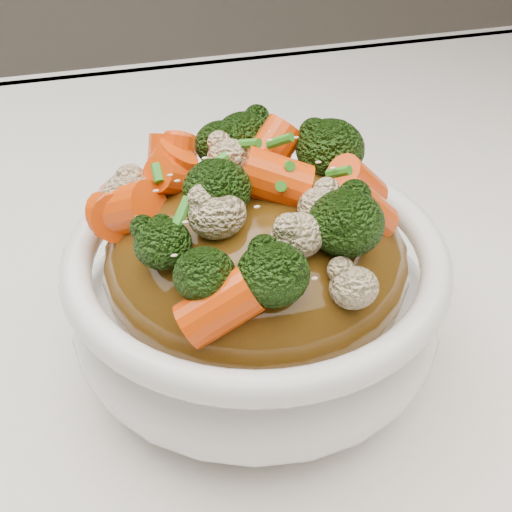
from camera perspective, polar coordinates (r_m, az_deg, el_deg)
name	(u,v)px	position (r m, az deg, el deg)	size (l,w,h in m)	color
tablecloth	(177,371)	(0.43, -6.35, -9.17)	(1.20, 0.80, 0.04)	white
bowl	(256,299)	(0.38, 0.00, -3.49)	(0.19, 0.19, 0.08)	white
sauce_base	(256,260)	(0.36, 0.00, -0.34)	(0.16, 0.16, 0.09)	#54350E
carrots	(256,165)	(0.33, 0.00, 7.32)	(0.16, 0.16, 0.05)	#FA4B08
broccoli	(256,166)	(0.33, 0.00, 7.19)	(0.16, 0.16, 0.04)	black
cauliflower	(256,170)	(0.33, 0.00, 6.92)	(0.16, 0.16, 0.03)	beige
scallions	(256,163)	(0.33, 0.00, 7.46)	(0.12, 0.12, 0.02)	#30891F
sesame_seeds	(256,163)	(0.33, 0.00, 7.46)	(0.14, 0.14, 0.01)	beige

